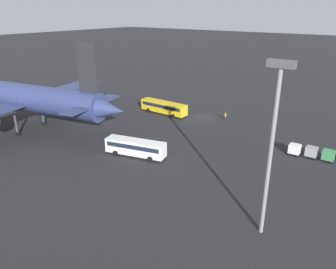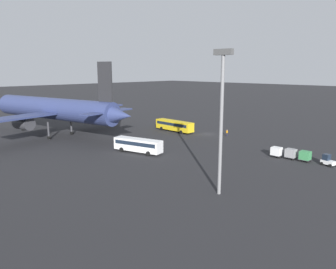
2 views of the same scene
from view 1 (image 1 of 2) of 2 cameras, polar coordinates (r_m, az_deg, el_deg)
ground_plane at (r=80.67m, az=5.97°, el=3.05°), size 600.00×600.00×0.00m
airplane at (r=76.47m, az=-24.21°, el=5.93°), size 51.36×43.98×19.24m
shuttle_bus_near at (r=82.31m, az=-0.74°, el=4.88°), size 12.79×3.30×3.06m
shuttle_bus_far at (r=58.69m, az=-5.68°, el=-2.12°), size 11.35×5.24×3.01m
worker_person at (r=79.05m, az=9.96°, el=3.13°), size 0.38×0.38×1.74m
cargo_cart_green at (r=63.03m, az=26.15°, el=-3.23°), size 2.00×1.69×2.06m
cargo_cart_grey at (r=63.24m, az=23.70°, el=-2.75°), size 2.00×1.69×2.06m
cargo_cart_white at (r=63.25m, az=21.19°, el=-2.37°), size 2.00×1.69×2.06m
light_pole at (r=36.40m, az=17.72°, el=-0.34°), size 2.80×0.70×20.21m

